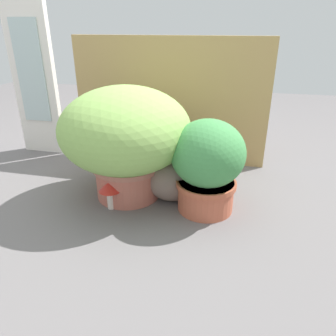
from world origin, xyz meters
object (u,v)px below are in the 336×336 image
Objects in this scene: mushroom_ornament_red at (110,188)px; leafy_planter at (207,164)px; grass_planter at (126,135)px; cat at (177,178)px.

leafy_planter is at bearing 12.25° from mushroom_ornament_red.
leafy_planter is (0.40, -0.05, -0.09)m from grass_planter.
cat is at bearing 27.35° from mushroom_ornament_red.
grass_planter is 0.41m from leafy_planter.
grass_planter is 4.36× the size of mushroom_ornament_red.
cat is at bearing 0.77° from grass_planter.
mushroom_ornament_red is at bearing -104.20° from grass_planter.
cat is 0.33m from mushroom_ornament_red.
cat reaches higher than mushroom_ornament_red.
grass_planter is at bearing -179.23° from cat.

